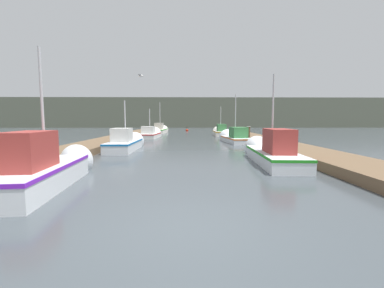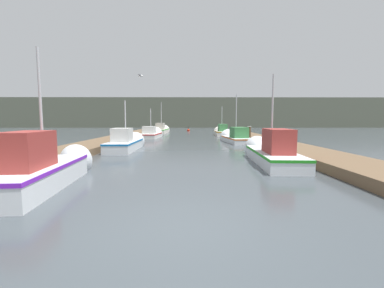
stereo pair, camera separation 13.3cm
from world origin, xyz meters
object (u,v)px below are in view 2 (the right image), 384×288
Objects in this scene: fishing_boat_5 at (221,132)px; mooring_piling_0 at (221,129)px; seagull_lead at (141,76)px; fishing_boat_2 at (127,143)px; channel_buoy at (188,130)px; mooring_piling_1 at (226,130)px; fishing_boat_4 at (152,134)px; fishing_boat_0 at (45,168)px; fishing_boat_3 at (235,138)px; fishing_boat_1 at (270,152)px; fishing_boat_6 at (162,130)px; mooring_piling_3 at (220,128)px; mooring_piling_2 at (249,134)px.

mooring_piling_0 is (0.89, 7.53, 0.07)m from fishing_boat_5.
mooring_piling_0 is 26.86m from seagull_lead.
fishing_boat_5 is 7.58m from mooring_piling_0.
fishing_boat_2 is 5.74× the size of channel_buoy.
fishing_boat_2 is at bearing -117.51° from mooring_piling_1.
fishing_boat_4 is 5.23× the size of channel_buoy.
fishing_boat_4 is (0.21, 20.19, -0.16)m from fishing_boat_0.
mooring_piling_0 is at bearing 68.15° from fishing_boat_2.
fishing_boat_3 is 9.98× the size of seagull_lead.
fishing_boat_6 is (-7.79, 25.25, -0.02)m from fishing_boat_1.
channel_buoy is at bearing 100.51° from fishing_boat_1.
fishing_boat_6 reaches higher than fishing_boat_2.
seagull_lead is (1.56, -3.01, 3.85)m from fishing_boat_2.
seagull_lead is at bearing -105.65° from mooring_piling_3.
fishing_boat_6 is (0.10, 9.35, 0.08)m from fishing_boat_4.
mooring_piling_1 reaches higher than channel_buoy.
fishing_boat_5 is 0.94× the size of fishing_boat_6.
fishing_boat_2 is 26.35m from channel_buoy.
fishing_boat_3 is at bearing -58.97° from fishing_boat_6.
fishing_boat_5 is at bearing 95.63° from mooring_piling_2.
mooring_piling_0 is at bearing 56.29° from fishing_boat_4.
fishing_boat_4 is 9.02× the size of seagull_lead.
fishing_boat_3 is 9.82m from fishing_boat_4.
fishing_boat_6 reaches higher than mooring_piling_2.
fishing_boat_3 reaches higher than fishing_boat_5.
fishing_boat_3 is 4.00× the size of mooring_piling_2.
fishing_boat_5 is at bearing -96.72° from mooring_piling_0.
mooring_piling_2 is (1.06, -0.72, 0.31)m from fishing_boat_3.
fishing_boat_3 is 21.21m from channel_buoy.
fishing_boat_3 is at bearing -88.65° from fishing_boat_5.
fishing_boat_2 is at bearing 84.06° from fishing_boat_0.
fishing_boat_4 is 11.10m from mooring_piling_2.
fishing_boat_6 reaches higher than channel_buoy.
fishing_boat_6 is (0.32, 29.54, -0.09)m from fishing_boat_0.
fishing_boat_2 reaches higher than mooring_piling_2.
fishing_boat_4 is 14.74m from mooring_piling_0.
mooring_piling_0 is at bearing -91.63° from mooring_piling_3.
fishing_boat_5 is 5.04× the size of mooring_piling_1.
fishing_boat_5 is at bearing 166.90° from seagull_lead.
fishing_boat_0 reaches higher than fishing_boat_4.
mooring_piling_2 is 11.30m from seagull_lead.
seagull_lead is (-7.58, -20.56, 3.69)m from mooring_piling_1.
channel_buoy is at bearing 95.74° from fishing_boat_3.
fishing_boat_0 is at bearing -125.08° from fishing_boat_3.
mooring_piling_3 is at bearing 59.07° from fishing_boat_4.
fishing_boat_6 is 9.37m from mooring_piling_1.
fishing_boat_1 reaches higher than mooring_piling_0.
fishing_boat_2 is at bearing -110.86° from mooring_piling_3.
mooring_piling_2 is at bearing -82.87° from fishing_boat_5.
mooring_piling_3 is at bearing 90.61° from mooring_piling_1.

